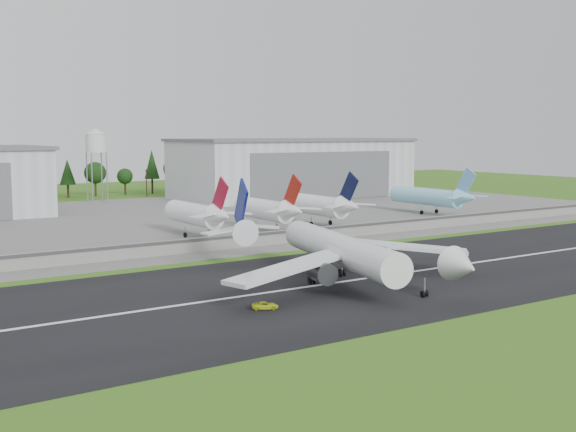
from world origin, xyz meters
TOP-DOWN VIEW (x-y plane):
  - ground at (0.00, 0.00)m, footprint 600.00×600.00m
  - runway at (0.00, 10.00)m, footprint 320.00×60.00m
  - runway_centerline at (0.00, 10.00)m, footprint 220.00×1.00m
  - apron at (0.00, 120.00)m, footprint 320.00×150.00m
  - blast_fence at (0.00, 54.99)m, footprint 240.00×0.61m
  - hangar_east at (75.00, 164.92)m, footprint 102.00×47.00m
  - water_tower at (-5.00, 185.00)m, footprint 8.40×8.40m
  - utility_poles at (0.00, 200.00)m, footprint 230.00×3.00m
  - treeline at (0.00, 215.00)m, footprint 320.00×16.00m
  - main_airliner at (-19.47, 9.58)m, footprint 55.54×58.59m
  - ground_vehicle at (-41.91, 0.24)m, footprint 4.61×3.46m
  - parked_jet_red_a at (-14.79, 76.57)m, footprint 7.36×31.29m
  - parked_jet_red_b at (7.04, 76.57)m, footprint 7.36×31.29m
  - parked_jet_navy at (26.10, 76.58)m, footprint 7.36×31.29m
  - parked_jet_skyblue at (75.63, 81.56)m, footprint 7.36×37.29m

SIDE VIEW (x-z plane):
  - ground at x=0.00m, z-range 0.00..0.00m
  - utility_poles at x=0.00m, z-range -6.00..6.00m
  - treeline at x=0.00m, z-range -11.00..11.00m
  - runway at x=0.00m, z-range 0.00..0.10m
  - apron at x=0.00m, z-range 0.00..0.10m
  - runway_centerline at x=0.00m, z-range 0.10..0.12m
  - ground_vehicle at x=-41.91m, z-range 0.10..1.26m
  - blast_fence at x=0.00m, z-range 0.06..3.56m
  - main_airliner at x=-19.47m, z-range -4.19..13.98m
  - parked_jet_skyblue at x=75.63m, z-range -2.21..14.48m
  - parked_jet_red_b at x=7.04m, z-range -2.15..14.57m
  - parked_jet_red_a at x=-14.79m, z-range -2.13..14.63m
  - parked_jet_navy at x=26.10m, z-range -2.10..14.74m
  - hangar_east at x=75.00m, z-range 0.03..25.23m
  - water_tower at x=-5.00m, z-range 9.85..39.25m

